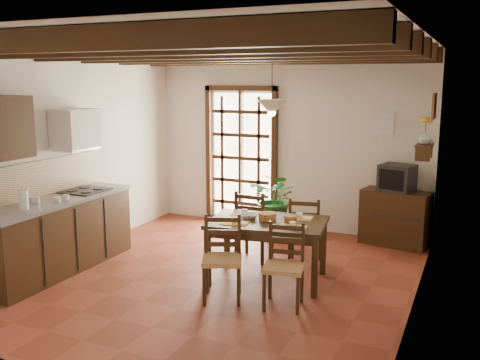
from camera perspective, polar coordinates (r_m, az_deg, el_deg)
The scene contains 24 objects.
ground_plane at distance 6.63m, azimuth -2.24°, elevation -10.34°, with size 5.00×5.00×0.00m, color brown.
room_shell at distance 6.21m, azimuth -2.36°, elevation 5.49°, with size 4.52×5.02×2.81m.
ceiling_beams at distance 6.20m, azimuth -2.43°, elevation 13.57°, with size 4.50×4.34×0.20m.
french_door at distance 8.82m, azimuth 0.11°, elevation 2.86°, with size 1.26×0.11×2.32m.
kitchen_counter at distance 7.09m, azimuth -18.89°, elevation -5.49°, with size 0.64×2.25×1.38m.
range_hood at distance 7.33m, azimuth -17.10°, elevation 5.18°, with size 0.38×0.60×0.54m.
counter_items at distance 7.04m, azimuth -18.63°, elevation -1.51°, with size 0.50×1.43×0.25m.
dining_table at distance 6.36m, azimuth 2.95°, elevation -5.16°, with size 1.47×1.06×0.74m.
chair_near_left at distance 5.92m, azimuth -1.91°, elevation -10.00°, with size 0.55×0.54×0.92m.
chair_near_right at distance 5.76m, azimuth 4.69°, elevation -10.73°, with size 0.47×0.46×0.88m.
chair_far_left at distance 7.18m, azimuth 1.49°, elevation -6.17°, with size 0.44×0.42×0.95m.
chair_far_right at distance 7.05m, azimuth 6.91°, elevation -6.68°, with size 0.49×0.47×0.90m.
table_setting at distance 6.33m, azimuth 2.96°, elevation -4.22°, with size 0.99×0.66×0.09m.
table_bowl at distance 6.43m, azimuth 0.94°, elevation -3.85°, with size 0.22×0.22×0.05m, color white.
sideboard at distance 8.07m, azimuth 16.20°, elevation -3.91°, with size 0.95×0.43×0.80m, color black.
crt_tv at distance 7.94m, azimuth 16.41°, elevation 0.22°, with size 0.53×0.51×0.38m.
fuse_box at distance 8.14m, azimuth 15.25°, elevation 5.89°, with size 0.25×0.03×0.32m, color white.
plant_pot at distance 8.23m, azimuth 3.78°, elevation -5.33°, with size 0.37×0.37×0.23m, color maroon.
potted_plant at distance 8.12m, azimuth 3.82°, elevation -2.20°, with size 1.93×1.65×2.15m, color #144C19.
wall_shelf at distance 7.21m, azimuth 19.06°, elevation 3.20°, with size 0.20×0.42×0.20m.
shelf_vase at distance 7.20m, azimuth 19.13°, elevation 4.30°, with size 0.15×0.15×0.15m, color #B2BFB2.
shelf_flowers at distance 7.18m, azimuth 19.23°, elevation 5.94°, with size 0.14×0.14×0.36m.
framed_picture at distance 7.16m, azimuth 19.99°, elevation 7.43°, with size 0.03×0.32×0.32m.
pendant_lamp at distance 6.22m, azimuth 3.42°, elevation 7.91°, with size 0.36×0.36×0.84m.
Camera 1 is at (2.76, -5.54, 2.38)m, focal length 40.00 mm.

